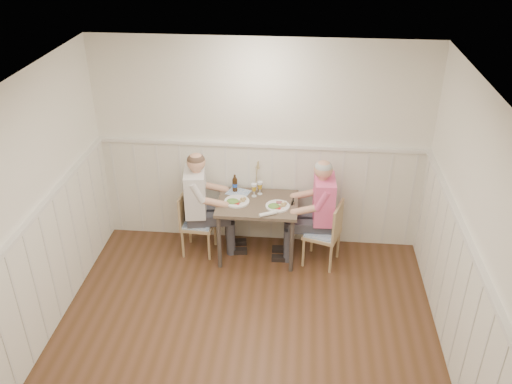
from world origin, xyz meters
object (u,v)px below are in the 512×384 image
chair_right (326,231)px  dining_table (258,209)px  man_in_pink (319,218)px  beer_bottle (235,184)px  diner_cream (200,211)px  grass_vase (256,176)px  chair_left (194,220)px

chair_right → dining_table: bearing=173.5°
man_in_pink → beer_bottle: bearing=167.2°
man_in_pink → diner_cream: bearing=179.2°
diner_cream → man_in_pink: bearing=-0.8°
man_in_pink → beer_bottle: man_in_pink is taller
chair_right → grass_vase: bearing=155.3°
chair_left → man_in_pink: size_ratio=0.60×
chair_left → grass_vase: grass_vase is taller
man_in_pink → diner_cream: 1.44m
dining_table → beer_bottle: size_ratio=4.25×
beer_bottle → man_in_pink: bearing=-12.8°
dining_table → grass_vase: size_ratio=2.31×
beer_bottle → grass_vase: (0.25, 0.06, 0.09)m
dining_table → man_in_pink: man_in_pink is taller
grass_vase → dining_table: bearing=-80.4°
chair_right → beer_bottle: size_ratio=3.72×
chair_left → man_in_pink: bearing=-0.1°
beer_bottle → dining_table: bearing=-39.2°
chair_left → diner_cream: 0.15m
man_in_pink → chair_left: bearing=179.9°
chair_left → beer_bottle: 0.67m
chair_right → beer_bottle: bearing=163.3°
diner_cream → chair_left: bearing=-167.0°
beer_bottle → chair_right: bearing=-16.7°
chair_right → beer_bottle: beer_bottle is taller
chair_right → diner_cream: (-1.53, 0.12, 0.12)m
chair_right → diner_cream: diner_cream is taller
chair_right → man_in_pink: bearing=131.2°
chair_left → beer_bottle: beer_bottle is taller
dining_table → chair_left: size_ratio=1.17×
dining_table → beer_bottle: bearing=140.8°
diner_cream → beer_bottle: size_ratio=6.10×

